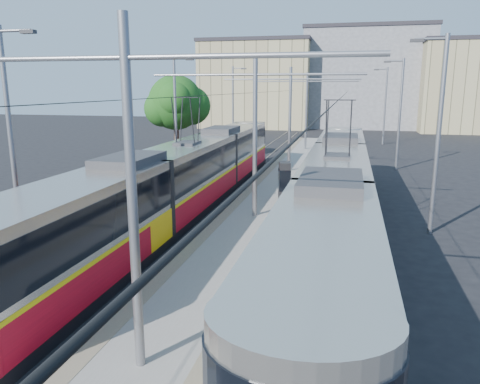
# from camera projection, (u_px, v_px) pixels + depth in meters

# --- Properties ---
(ground) EXTENTS (160.00, 160.00, 0.00)m
(ground) POSITION_uv_depth(u_px,v_px,m) (200.00, 296.00, 13.68)
(ground) COLOR black
(ground) RESTS_ON ground
(platform) EXTENTS (4.00, 50.00, 0.30)m
(platform) POSITION_uv_depth(u_px,v_px,m) (282.00, 181.00, 29.79)
(platform) COLOR gray
(platform) RESTS_ON ground
(tactile_strip_left) EXTENTS (0.70, 50.00, 0.01)m
(tactile_strip_left) POSITION_uv_depth(u_px,v_px,m) (260.00, 177.00, 30.08)
(tactile_strip_left) COLOR gray
(tactile_strip_left) RESTS_ON platform
(tactile_strip_right) EXTENTS (0.70, 50.00, 0.01)m
(tactile_strip_right) POSITION_uv_depth(u_px,v_px,m) (305.00, 179.00, 29.43)
(tactile_strip_right) COLOR gray
(tactile_strip_right) RESTS_ON platform
(rails) EXTENTS (8.71, 70.00, 0.03)m
(rails) POSITION_uv_depth(u_px,v_px,m) (282.00, 183.00, 29.82)
(rails) COLOR gray
(rails) RESTS_ON ground
(track_arrow) EXTENTS (1.20, 5.00, 0.01)m
(track_arrow) POSITION_uv_depth(u_px,v_px,m) (25.00, 333.00, 11.63)
(track_arrow) COLOR silver
(track_arrow) RESTS_ON ground
(tram_left) EXTENTS (2.43, 30.95, 5.50)m
(tram_left) POSITION_uv_depth(u_px,v_px,m) (188.00, 176.00, 22.94)
(tram_left) COLOR black
(tram_left) RESTS_ON ground
(tram_right) EXTENTS (2.43, 28.81, 5.50)m
(tram_right) POSITION_uv_depth(u_px,v_px,m) (336.00, 193.00, 18.62)
(tram_right) COLOR black
(tram_right) RESTS_ON ground
(catenary) EXTENTS (9.20, 70.00, 7.00)m
(catenary) POSITION_uv_depth(u_px,v_px,m) (277.00, 114.00, 26.13)
(catenary) COLOR gray
(catenary) RESTS_ON platform
(street_lamps) EXTENTS (15.18, 38.22, 8.00)m
(street_lamps) POSITION_uv_depth(u_px,v_px,m) (292.00, 113.00, 32.71)
(street_lamps) COLOR gray
(street_lamps) RESTS_ON ground
(shelter) EXTENTS (0.76, 1.02, 2.03)m
(shelter) POSITION_uv_depth(u_px,v_px,m) (284.00, 181.00, 23.49)
(shelter) COLOR black
(shelter) RESTS_ON platform
(tree) EXTENTS (4.79, 4.43, 6.95)m
(tree) POSITION_uv_depth(u_px,v_px,m) (180.00, 104.00, 37.31)
(tree) COLOR #382314
(tree) RESTS_ON ground
(building_left) EXTENTS (16.32, 12.24, 12.83)m
(building_left) POSITION_uv_depth(u_px,v_px,m) (258.00, 84.00, 71.49)
(building_left) COLOR tan
(building_left) RESTS_ON ground
(building_centre) EXTENTS (18.36, 14.28, 14.61)m
(building_centre) POSITION_uv_depth(u_px,v_px,m) (366.00, 78.00, 71.53)
(building_centre) COLOR gray
(building_centre) RESTS_ON ground
(building_right) EXTENTS (14.28, 10.20, 12.25)m
(building_right) POSITION_uv_depth(u_px,v_px,m) (474.00, 86.00, 62.97)
(building_right) COLOR tan
(building_right) RESTS_ON ground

